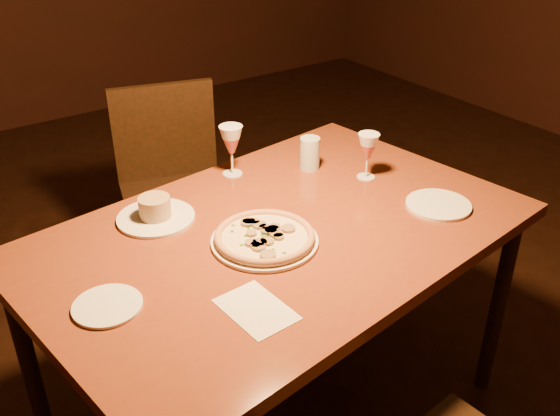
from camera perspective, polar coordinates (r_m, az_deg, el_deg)
floor at (r=2.58m, az=5.23°, el=-15.88°), size 7.00×7.00×0.00m
dining_table at (r=1.97m, az=-0.08°, el=-3.71°), size 1.64×1.17×0.82m
chair_far at (r=2.85m, az=-9.69°, el=2.25°), size 0.57×0.57×0.96m
pizza_plate at (r=1.86m, az=-1.42°, el=-2.71°), size 0.32×0.32×0.04m
ramekin_saucer at (r=2.01m, az=-11.33°, el=-0.40°), size 0.25×0.25×0.08m
wine_glass_far at (r=2.24m, az=-4.44°, el=5.25°), size 0.08×0.08×0.19m
wine_glass_right at (r=2.23m, az=8.00°, el=4.72°), size 0.08×0.08×0.17m
water_tumbler at (r=2.29m, az=2.74°, el=5.01°), size 0.07×0.07×0.12m
side_plate_left at (r=1.68m, az=-15.51°, el=-8.62°), size 0.18×0.18×0.01m
side_plate_near at (r=2.12m, az=14.28°, el=0.28°), size 0.21×0.21×0.01m
menu_card at (r=1.61m, az=-2.19°, el=-9.24°), size 0.15×0.21×0.00m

